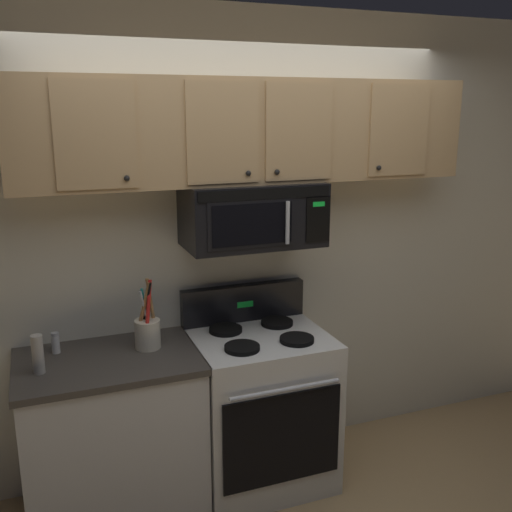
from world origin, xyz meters
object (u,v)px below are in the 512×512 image
at_px(stove_range, 260,406).
at_px(over_range_microwave, 253,214).
at_px(salt_shaker, 56,343).
at_px(pepper_mill, 38,354).
at_px(utensil_crock_cream, 148,330).

bearing_deg(stove_range, over_range_microwave, 90.14).
xyz_separation_m(salt_shaker, pepper_mill, (-0.09, -0.22, 0.04)).
xyz_separation_m(over_range_microwave, utensil_crock_cream, (-0.62, -0.05, -0.57)).
relative_size(salt_shaker, pepper_mill, 0.58).
bearing_deg(salt_shaker, over_range_microwave, -2.71).
height_order(stove_range, over_range_microwave, over_range_microwave).
xyz_separation_m(over_range_microwave, pepper_mill, (-1.17, -0.17, -0.58)).
relative_size(stove_range, salt_shaker, 9.93).
height_order(stove_range, pepper_mill, stove_range).
relative_size(over_range_microwave, utensil_crock_cream, 2.00).
xyz_separation_m(stove_range, over_range_microwave, (-0.00, 0.12, 1.11)).
bearing_deg(stove_range, salt_shaker, 171.20).
height_order(salt_shaker, pepper_mill, pepper_mill).
xyz_separation_m(utensil_crock_cream, pepper_mill, (-0.55, -0.12, -0.00)).
distance_m(over_range_microwave, salt_shaker, 1.25).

